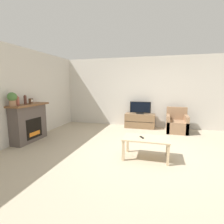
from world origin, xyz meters
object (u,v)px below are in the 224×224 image
at_px(fireplace, 29,122).
at_px(armchair, 177,124).
at_px(tv_stand, 140,121).
at_px(coffee_table, 146,140).
at_px(tv, 140,108).
at_px(potted_plant, 12,98).
at_px(mantel_clock, 31,101).
at_px(mantel_vase_centre_left, 25,100).
at_px(mantel_vase_left, 17,101).
at_px(remote, 142,137).

xyz_separation_m(fireplace, armchair, (4.24, 2.24, -0.28)).
height_order(fireplace, tv_stand, fireplace).
height_order(tv_stand, coffee_table, tv_stand).
xyz_separation_m(tv_stand, tv, (0.00, -0.00, 0.49)).
distance_m(tv_stand, armchair, 1.34).
bearing_deg(potted_plant, mantel_clock, 89.93).
bearing_deg(fireplace, potted_plant, -88.19).
bearing_deg(armchair, tv_stand, 167.99).
bearing_deg(mantel_vase_centre_left, mantel_clock, 89.80).
relative_size(mantel_vase_left, coffee_table, 0.26).
height_order(mantel_vase_left, armchair, mantel_vase_left).
bearing_deg(remote, mantel_clock, 140.70).
bearing_deg(tv_stand, armchair, -12.01).
relative_size(mantel_vase_left, tv, 0.33).
bearing_deg(tv, potted_plant, -133.63).
bearing_deg(potted_plant, mantel_vase_centre_left, 90.00).
distance_m(tv_stand, coffee_table, 2.87).
bearing_deg(mantel_clock, remote, -8.16).
height_order(potted_plant, coffee_table, potted_plant).
bearing_deg(mantel_vase_centre_left, armchair, 28.93).
distance_m(potted_plant, tv, 4.24).
bearing_deg(remote, mantel_vase_left, 149.39).
height_order(potted_plant, tv, potted_plant).
height_order(mantel_clock, remote, mantel_clock).
bearing_deg(potted_plant, tv_stand, 46.39).
bearing_deg(coffee_table, armchair, 71.58).
height_order(mantel_vase_centre_left, tv, mantel_vase_centre_left).
bearing_deg(mantel_clock, tv_stand, 39.49).
distance_m(fireplace, coffee_table, 3.40).
bearing_deg(tv, tv_stand, 90.00).
height_order(tv_stand, tv, tv).
relative_size(tv_stand, armchair, 1.32).
distance_m(mantel_vase_left, coffee_table, 3.46).
xyz_separation_m(coffee_table, remote, (-0.10, -0.03, 0.07)).
distance_m(tv, coffee_table, 2.89).
bearing_deg(tv_stand, remote, -82.65).
distance_m(armchair, remote, 2.76).
distance_m(fireplace, potted_plant, 0.91).
bearing_deg(armchair, potted_plant, -146.72).
distance_m(fireplace, tv, 3.86).
xyz_separation_m(fireplace, remote, (3.29, -0.34, -0.07)).
xyz_separation_m(mantel_vase_centre_left, remote, (3.27, -0.25, -0.74)).
xyz_separation_m(fireplace, potted_plant, (0.02, -0.53, 0.74)).
relative_size(armchair, coffee_table, 0.84).
distance_m(mantel_vase_left, tv, 4.12).
bearing_deg(mantel_vase_left, coffee_table, 1.01).
relative_size(potted_plant, armchair, 0.42).
distance_m(mantel_clock, remote, 3.38).
distance_m(mantel_vase_left, potted_plant, 0.17).
relative_size(tv, armchair, 0.93).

